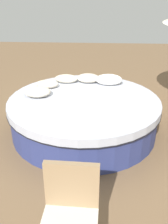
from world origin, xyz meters
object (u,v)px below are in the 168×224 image
at_px(patio_chair, 70,208).
at_px(throw_pillow_0, 109,80).
at_px(throw_pillow_2, 66,79).
at_px(throw_pillow_4, 38,92).
at_px(round_bed, 84,115).
at_px(throw_pillow_1, 88,78).
at_px(throw_pillow_3, 47,84).

bearing_deg(patio_chair, throw_pillow_0, -95.89).
height_order(throw_pillow_2, throw_pillow_4, same).
distance_m(throw_pillow_2, patio_chair, 3.24).
bearing_deg(round_bed, throw_pillow_0, -120.81).
height_order(round_bed, throw_pillow_1, throw_pillow_1).
relative_size(throw_pillow_1, throw_pillow_4, 0.97).
height_order(throw_pillow_3, patio_chair, patio_chair).
bearing_deg(patio_chair, round_bed, -87.65).
bearing_deg(throw_pillow_4, throw_pillow_2, -119.91).
bearing_deg(throw_pillow_2, throw_pillow_4, 60.09).
relative_size(round_bed, throw_pillow_2, 5.83).
xyz_separation_m(throw_pillow_1, throw_pillow_4, (0.87, 0.77, -0.01)).
bearing_deg(throw_pillow_3, throw_pillow_4, 78.21).
height_order(throw_pillow_0, patio_chair, patio_chair).
height_order(throw_pillow_3, throw_pillow_4, throw_pillow_4).
xyz_separation_m(round_bed, throw_pillow_3, (0.75, -0.52, 0.38)).
distance_m(throw_pillow_4, patio_chair, 2.62).
bearing_deg(throw_pillow_3, round_bed, 144.88).
bearing_deg(throw_pillow_2, throw_pillow_0, 174.74).
xyz_separation_m(throw_pillow_1, throw_pillow_2, (0.45, 0.04, -0.01)).
bearing_deg(throw_pillow_1, round_bed, 87.75).
relative_size(throw_pillow_4, patio_chair, 0.48).
height_order(throw_pillow_4, patio_chair, patio_chair).
height_order(throw_pillow_0, throw_pillow_1, throw_pillow_0).
bearing_deg(throw_pillow_1, throw_pillow_3, 23.91).
relative_size(throw_pillow_2, throw_pillow_4, 0.97).
bearing_deg(throw_pillow_3, throw_pillow_1, -156.09).
bearing_deg(throw_pillow_3, patio_chair, 104.62).
distance_m(throw_pillow_2, throw_pillow_3, 0.45).
relative_size(round_bed, throw_pillow_0, 5.06).
bearing_deg(patio_chair, throw_pillow_2, -80.43).
xyz_separation_m(throw_pillow_2, patio_chair, (-0.42, 3.21, -0.15)).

